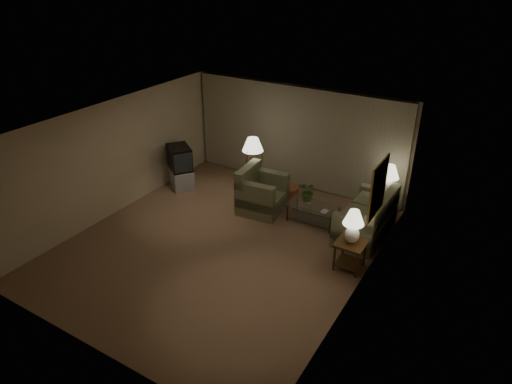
# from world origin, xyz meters

# --- Properties ---
(ground) EXTENTS (7.00, 7.00, 0.00)m
(ground) POSITION_xyz_m (0.00, 0.00, 0.00)
(ground) COLOR #9E7657
(ground) RESTS_ON ground
(room_shell) EXTENTS (6.04, 7.02, 2.72)m
(room_shell) POSITION_xyz_m (0.02, 1.51, 1.75)
(room_shell) COLOR beige
(room_shell) RESTS_ON ground
(sofa) EXTENTS (1.82, 0.98, 0.79)m
(sofa) POSITION_xyz_m (2.50, 1.93, 0.39)
(sofa) COLOR #6E7452
(sofa) RESTS_ON ground
(armchair) EXTENTS (1.21, 1.17, 0.87)m
(armchair) POSITION_xyz_m (0.00, 1.70, 0.44)
(armchair) COLOR #6E7452
(armchair) RESTS_ON ground
(side_table_near) EXTENTS (0.56, 0.56, 0.60)m
(side_table_near) POSITION_xyz_m (2.65, 0.58, 0.41)
(side_table_near) COLOR #3B2410
(side_table_near) RESTS_ON ground
(side_table_far) EXTENTS (0.48, 0.40, 0.60)m
(side_table_far) POSITION_xyz_m (2.65, 2.90, 0.40)
(side_table_far) COLOR #3B2410
(side_table_far) RESTS_ON ground
(table_lamp_near) EXTENTS (0.41, 0.41, 0.71)m
(table_lamp_near) POSITION_xyz_m (2.65, 0.58, 1.02)
(table_lamp_near) COLOR white
(table_lamp_near) RESTS_ON side_table_near
(table_lamp_far) EXTENTS (0.44, 0.44, 0.75)m
(table_lamp_far) POSITION_xyz_m (2.65, 2.90, 1.04)
(table_lamp_far) COLOR white
(table_lamp_far) RESTS_ON side_table_far
(coffee_table) EXTENTS (1.21, 0.66, 0.41)m
(coffee_table) POSITION_xyz_m (1.29, 1.83, 0.28)
(coffee_table) COLOR silver
(coffee_table) RESTS_ON ground
(tv_cabinet) EXTENTS (1.34, 1.32, 0.50)m
(tv_cabinet) POSITION_xyz_m (-2.55, 1.74, 0.25)
(tv_cabinet) COLOR #B2B2B5
(tv_cabinet) RESTS_ON ground
(crt_tv) EXTENTS (1.23, 1.22, 0.63)m
(crt_tv) POSITION_xyz_m (-2.55, 1.74, 0.81)
(crt_tv) COLOR black
(crt_tv) RESTS_ON tv_cabinet
(floor_lamp) EXTENTS (0.52, 0.52, 1.62)m
(floor_lamp) POSITION_xyz_m (-0.55, 2.17, 0.85)
(floor_lamp) COLOR #3B2410
(floor_lamp) RESTS_ON ground
(ottoman) EXTENTS (0.78, 0.78, 0.40)m
(ottoman) POSITION_xyz_m (0.28, 2.44, 0.20)
(ottoman) COLOR #A65738
(ottoman) RESTS_ON ground
(vase) EXTENTS (0.17, 0.17, 0.15)m
(vase) POSITION_xyz_m (1.14, 1.83, 0.49)
(vase) COLOR white
(vase) RESTS_ON coffee_table
(flowers) EXTENTS (0.53, 0.49, 0.48)m
(flowers) POSITION_xyz_m (1.14, 1.83, 0.80)
(flowers) COLOR #486A2F
(flowers) RESTS_ON vase
(book) EXTENTS (0.17, 0.21, 0.02)m
(book) POSITION_xyz_m (1.54, 1.73, 0.42)
(book) COLOR olive
(book) RESTS_ON coffee_table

